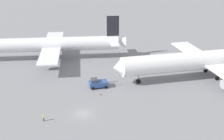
{
  "coord_description": "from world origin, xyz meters",
  "views": [
    {
      "loc": [
        4.36,
        -65.72,
        37.11
      ],
      "look_at": [
        7.8,
        18.7,
        4.0
      ],
      "focal_mm": 49.44,
      "sensor_mm": 36.0,
      "label": 1
    }
  ],
  "objects": [
    {
      "name": "airliner_at_gate_left",
      "position": [
        -14.86,
        40.62,
        5.46
      ],
      "size": [
        58.19,
        39.77,
        15.34
      ],
      "color": "silver",
      "rests_on": "ground"
    },
    {
      "name": "traffic_cone_wingtip_port",
      "position": [
        4.3,
        10.34,
        0.28
      ],
      "size": [
        0.44,
        0.44,
        0.6
      ],
      "color": "orange",
      "rests_on": "ground"
    },
    {
      "name": "ground_crew_marshaller_foreground",
      "position": [
        -8.93,
        -2.88,
        0.9
      ],
      "size": [
        0.47,
        0.36,
        1.72
      ],
      "color": "#2D3351",
      "rests_on": "ground"
    },
    {
      "name": "ground_plane",
      "position": [
        0.0,
        0.0,
        0.0
      ],
      "size": [
        600.0,
        600.0,
        0.0
      ],
      "primitive_type": "plane",
      "color": "gray"
    },
    {
      "name": "pushback_tug",
      "position": [
        3.59,
        15.43,
        1.29
      ],
      "size": [
        8.59,
        4.08,
        3.02
      ],
      "color": "#2D4C8C",
      "rests_on": "ground"
    },
    {
      "name": "airliner_being_pushed",
      "position": [
        36.07,
        21.84,
        5.47
      ],
      "size": [
        56.33,
        44.21,
        16.31
      ],
      "color": "white",
      "rests_on": "ground"
    }
  ]
}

